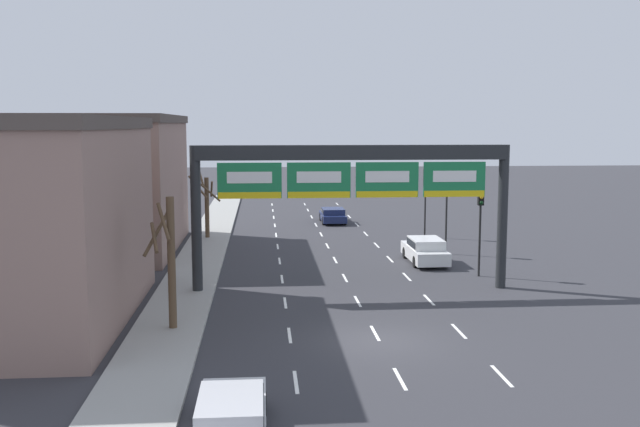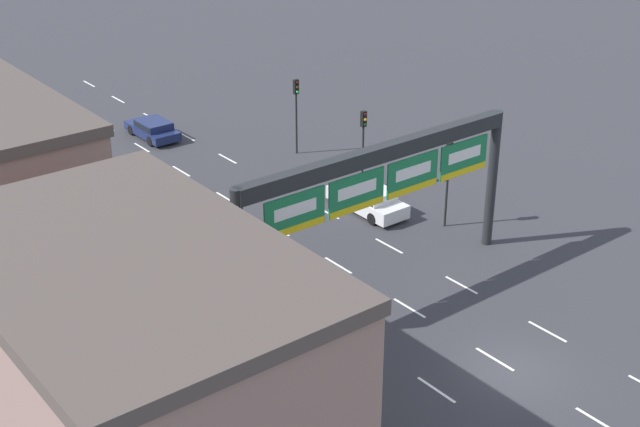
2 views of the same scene
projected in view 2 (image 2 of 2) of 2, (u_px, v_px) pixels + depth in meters
ground_plane at (514, 371)px, 35.17m from camera, size 220.00×220.00×0.00m
lane_dashes at (307, 247)px, 44.77m from camera, size 6.72×67.00×0.01m
sign_gantry at (381, 178)px, 38.59m from camera, size 15.29×0.70×7.04m
building_near at (134, 367)px, 28.28m from camera, size 8.92×14.06×8.32m
car_white at (368, 198)px, 48.17m from camera, size 1.94×4.84×1.47m
car_navy at (153, 128)px, 58.58m from camera, size 1.94×4.44×1.21m
traffic_light_near_gantry at (449, 167)px, 45.45m from camera, size 0.30×0.35×4.69m
traffic_light_mid_block at (364, 134)px, 50.13m from camera, size 0.30×0.35×4.60m
traffic_light_far_end at (296, 101)px, 54.86m from camera, size 0.30×0.35×4.81m
tree_bare_closest at (59, 172)px, 46.79m from camera, size 2.26×1.73×4.90m
tree_bare_second at (328, 358)px, 30.89m from camera, size 1.25×1.92×5.12m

